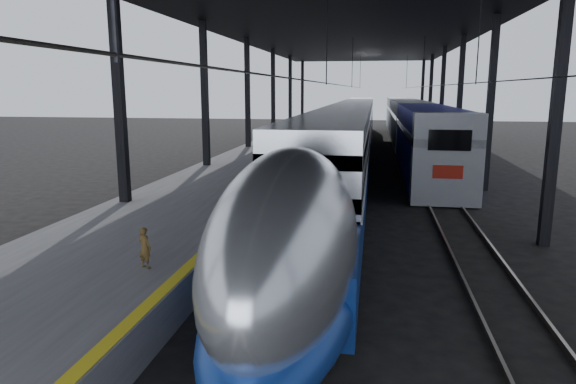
# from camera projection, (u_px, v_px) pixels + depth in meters

# --- Properties ---
(ground) EXTENTS (160.00, 160.00, 0.00)m
(ground) POSITION_uv_depth(u_px,v_px,m) (236.00, 280.00, 14.47)
(ground) COLOR black
(ground) RESTS_ON ground
(platform) EXTENTS (6.00, 80.00, 1.00)m
(platform) POSITION_uv_depth(u_px,v_px,m) (264.00, 163.00, 34.28)
(platform) COLOR #4C4C4F
(platform) RESTS_ON ground
(yellow_strip) EXTENTS (0.30, 80.00, 0.01)m
(yellow_strip) POSITION_uv_depth(u_px,v_px,m) (305.00, 156.00, 33.73)
(yellow_strip) COLOR gold
(yellow_strip) RESTS_ON platform
(rails) EXTENTS (6.52, 80.00, 0.16)m
(rails) POSITION_uv_depth(u_px,v_px,m) (385.00, 172.00, 33.07)
(rails) COLOR slate
(rails) RESTS_ON ground
(canopy) EXTENTS (18.00, 75.00, 9.47)m
(canopy) POSITION_uv_depth(u_px,v_px,m) (348.00, 27.00, 31.72)
(canopy) COLOR black
(canopy) RESTS_ON ground
(tgv_train) EXTENTS (2.97, 65.20, 4.25)m
(tgv_train) POSITION_uv_depth(u_px,v_px,m) (350.00, 136.00, 37.30)
(tgv_train) COLOR silver
(tgv_train) RESTS_ON ground
(second_train) EXTENTS (3.10, 56.05, 4.27)m
(second_train) POSITION_uv_depth(u_px,v_px,m) (409.00, 123.00, 49.13)
(second_train) COLOR navy
(second_train) RESTS_ON ground
(child) EXTENTS (0.44, 0.37, 1.02)m
(child) POSITION_uv_depth(u_px,v_px,m) (145.00, 248.00, 12.45)
(child) COLOR #4D3919
(child) RESTS_ON platform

